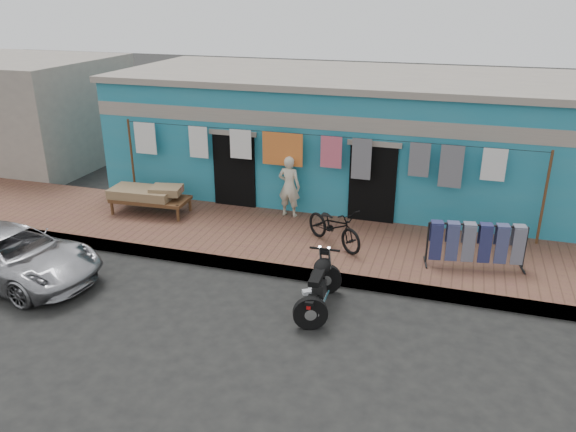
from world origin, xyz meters
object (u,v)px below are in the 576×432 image
object	(u,v)px
motorcycle	(319,285)
bicycle	(334,222)
car	(12,254)
jeans_rack	(476,244)
seated_person	(289,186)
charpoy	(151,200)

from	to	relation	value
motorcycle	bicycle	bearing A→B (deg)	94.50
car	motorcycle	xyz separation A→B (m)	(6.11, 0.66, -0.02)
bicycle	jeans_rack	distance (m)	2.91
seated_person	jeans_rack	world-z (taller)	seated_person
seated_person	bicycle	world-z (taller)	seated_person
seated_person	charpoy	size ratio (longest dim) A/B	0.74
car	charpoy	world-z (taller)	car
seated_person	motorcycle	xyz separation A→B (m)	(1.70, -3.67, -0.49)
bicycle	jeans_rack	bearing A→B (deg)	-56.27
seated_person	bicycle	xyz separation A→B (m)	(1.44, -1.36, -0.21)
seated_person	car	bearing A→B (deg)	48.52
seated_person	motorcycle	bearing A→B (deg)	118.90
jeans_rack	motorcycle	bearing A→B (deg)	-140.81
motorcycle	jeans_rack	size ratio (longest dim) A/B	0.80
car	jeans_rack	size ratio (longest dim) A/B	1.89
motorcycle	jeans_rack	bearing A→B (deg)	37.27
charpoy	jeans_rack	distance (m)	7.71
car	charpoy	bearing A→B (deg)	-9.74
motorcycle	car	bearing A→B (deg)	-175.71
bicycle	charpoy	size ratio (longest dim) A/B	0.82
car	seated_person	world-z (taller)	seated_person
seated_person	charpoy	world-z (taller)	seated_person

